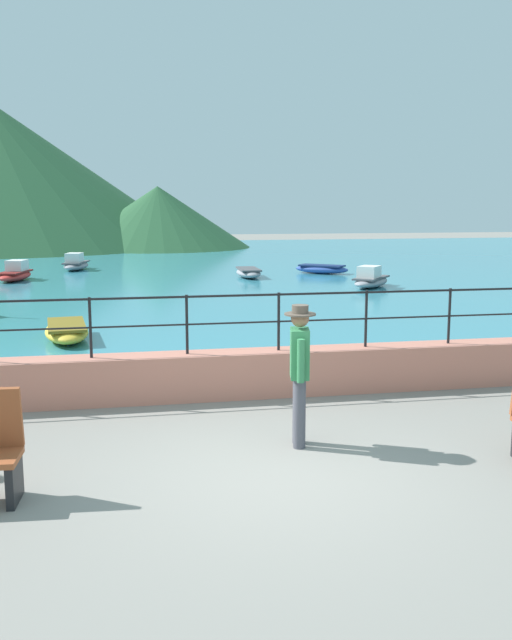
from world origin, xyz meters
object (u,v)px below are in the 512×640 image
boat_4 (76,264)px  boat_6 (15,274)px  boat_0 (249,272)px  boat_1 (322,269)px  person_walking (300,368)px  boat_7 (371,280)px  boat_3 (67,331)px

boat_4 → boat_6: bearing=-116.6°
boat_0 → boat_4: (-6.87, 4.52, 0.07)m
boat_1 → boat_4: size_ratio=0.97×
person_walking → boat_0: bearing=81.4°
boat_7 → person_walking: bearing=-113.2°
boat_0 → boat_3: size_ratio=0.97×
boat_0 → boat_1: (3.28, 0.95, 0.00)m
person_walking → boat_7: (6.46, 15.05, -0.65)m
person_walking → boat_1: (6.16, 20.07, -0.72)m
boat_0 → boat_7: size_ratio=0.98×
boat_7 → boat_6: bearing=159.7°
person_walking → boat_0: 19.34m
person_walking → boat_6: 20.56m
boat_4 → boat_1: bearing=-19.4°
person_walking → boat_1: 21.00m
boat_3 → boat_7: bearing=38.9°
boat_6 → boat_1: bearing=2.0°
person_walking → boat_6: (-6.00, 19.65, -0.65)m
boat_3 → boat_6: bearing=102.4°
boat_3 → boat_4: boat_4 is taller
boat_0 → boat_3: bearing=-117.3°
person_walking → boat_7: person_walking is taller
boat_3 → boat_6: 12.73m
boat_6 → boat_7: 13.28m
boat_3 → boat_4: 16.43m
boat_6 → boat_3: bearing=-77.6°
boat_1 → boat_4: (-10.15, 3.57, 0.07)m
boat_1 → boat_0: bearing=-163.8°
boat_0 → boat_7: 5.42m
boat_1 → person_walking: bearing=-107.1°
boat_0 → boat_1: size_ratio=0.98×
boat_0 → boat_1: same height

